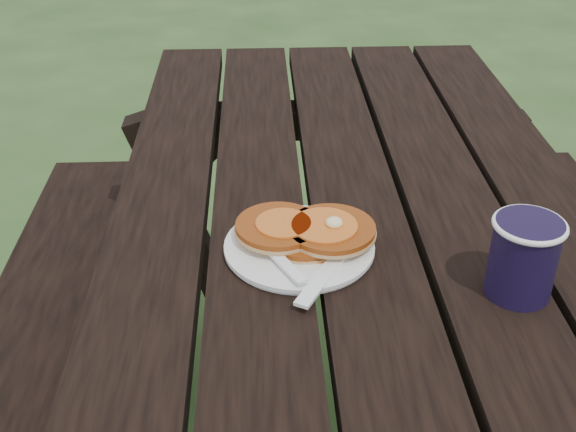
{
  "coord_description": "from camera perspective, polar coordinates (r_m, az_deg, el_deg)",
  "views": [
    {
      "loc": [
        -0.15,
        -0.8,
        1.32
      ],
      "look_at": [
        -0.11,
        0.05,
        0.8
      ],
      "focal_mm": 45.0,
      "sensor_mm": 36.0,
      "label": 1
    }
  ],
  "objects": [
    {
      "name": "fork",
      "position": [
        0.96,
        -0.48,
        -3.58
      ],
      "size": [
        0.1,
        0.16,
        0.01
      ],
      "primitive_type": null,
      "rotation": [
        0.0,
        0.0,
        0.48
      ],
      "color": "white",
      "rests_on": "plate"
    },
    {
      "name": "plate",
      "position": [
        1.01,
        0.89,
        -2.52
      ],
      "size": [
        0.23,
        0.23,
        0.01
      ],
      "primitive_type": "cylinder",
      "rotation": [
        0.0,
        0.0,
        0.14
      ],
      "color": "white",
      "rests_on": "picnic_table"
    },
    {
      "name": "pancake_stack",
      "position": [
        1.01,
        1.44,
        -1.15
      ],
      "size": [
        0.2,
        0.13,
        0.04
      ],
      "rotation": [
        0.0,
        0.0,
        0.13
      ],
      "color": "#923F10",
      "rests_on": "plate"
    },
    {
      "name": "knife",
      "position": [
        0.96,
        3.34,
        -4.1
      ],
      "size": [
        0.1,
        0.17,
        0.0
      ],
      "primitive_type": "cube",
      "rotation": [
        0.0,
        0.0,
        -0.51
      ],
      "color": "white",
      "rests_on": "plate"
    },
    {
      "name": "coffee_cup",
      "position": [
        0.95,
        18.15,
        -2.85
      ],
      "size": [
        0.09,
        0.09,
        0.11
      ],
      "rotation": [
        0.0,
        0.0,
        -0.04
      ],
      "color": "black",
      "rests_on": "picnic_table"
    }
  ]
}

